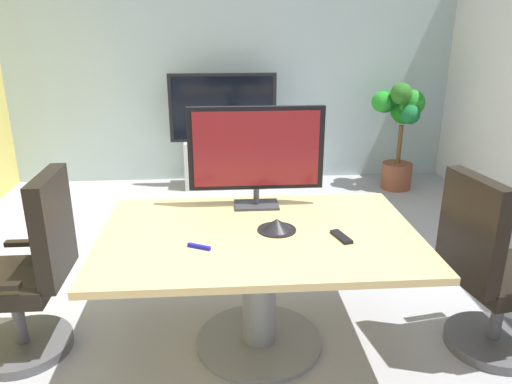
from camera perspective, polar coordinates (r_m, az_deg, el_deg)
ground_plane at (r=3.20m, az=-0.86°, el=-16.23°), size 7.55×7.55×0.00m
wall_back_glass_partition at (r=5.90m, az=-2.83°, el=13.95°), size 5.27×0.10×2.60m
conference_table at (r=2.84m, az=0.37°, el=-8.28°), size 1.77×1.17×0.74m
office_chair_left at (r=3.11m, az=-24.84°, el=-9.46°), size 0.60×0.57×1.09m
office_chair_right at (r=3.14m, az=25.54°, el=-9.33°), size 0.63×0.61×1.09m
tv_monitor at (r=3.03m, az=0.03°, el=4.77°), size 0.84×0.18×0.64m
wall_display_unit at (r=5.69m, az=-3.77°, el=4.95°), size 1.20×0.36×1.31m
potted_plant at (r=5.81m, az=16.35°, el=7.79°), size 0.60×0.55×1.22m
conference_phone at (r=2.77m, az=2.44°, el=-3.90°), size 0.22×0.22×0.07m
remote_control at (r=2.72m, az=9.90°, el=-5.15°), size 0.09×0.18×0.02m
whiteboard_marker at (r=2.58m, az=-6.64°, el=-6.34°), size 0.12×0.08×0.02m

